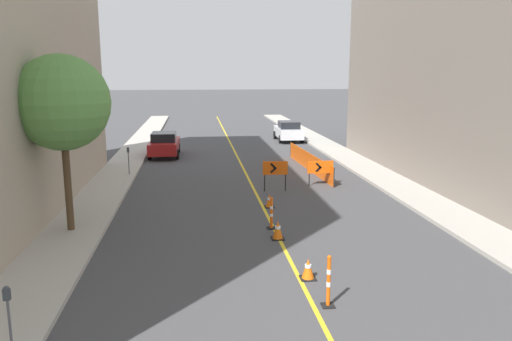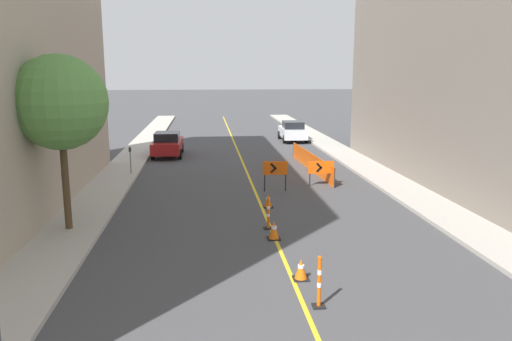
{
  "view_description": "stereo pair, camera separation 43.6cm",
  "coord_description": "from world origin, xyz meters",
  "px_view_note": "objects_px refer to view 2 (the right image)",
  "views": [
    {
      "loc": [
        -2.69,
        -3.98,
        5.49
      ],
      "look_at": [
        0.04,
        18.35,
        1.0
      ],
      "focal_mm": 35.0,
      "sensor_mm": 36.0,
      "label": 1
    },
    {
      "loc": [
        -2.26,
        -4.03,
        5.49
      ],
      "look_at": [
        0.04,
        18.35,
        1.0
      ],
      "focal_mm": 35.0,
      "sensor_mm": 36.0,
      "label": 2
    }
  ],
  "objects_px": {
    "arrow_barricade_primary": "(275,170)",
    "parked_car_curb_mid": "(293,131)",
    "parked_car_curb_near": "(168,144)",
    "street_tree_left_near": "(60,103)",
    "traffic_cone_third": "(274,230)",
    "delineator_post_front": "(319,285)",
    "traffic_cone_second": "(301,269)",
    "parking_meter_far_curb": "(130,155)",
    "arrow_barricade_secondary": "(321,168)",
    "delineator_post_rear": "(268,215)",
    "traffic_cone_fourth": "(268,201)"
  },
  "relations": [
    {
      "from": "delineator_post_rear",
      "to": "traffic_cone_second",
      "type": "bearing_deg",
      "value": -85.9
    },
    {
      "from": "arrow_barricade_secondary",
      "to": "parking_meter_far_curb",
      "type": "bearing_deg",
      "value": 161.26
    },
    {
      "from": "delineator_post_rear",
      "to": "traffic_cone_third",
      "type": "bearing_deg",
      "value": -87.73
    },
    {
      "from": "delineator_post_rear",
      "to": "parked_car_curb_near",
      "type": "height_order",
      "value": "parked_car_curb_near"
    },
    {
      "from": "parked_car_curb_near",
      "to": "street_tree_left_near",
      "type": "bearing_deg",
      "value": -97.26
    },
    {
      "from": "traffic_cone_fourth",
      "to": "street_tree_left_near",
      "type": "bearing_deg",
      "value": -161.05
    },
    {
      "from": "arrow_barricade_secondary",
      "to": "parked_car_curb_mid",
      "type": "xyz_separation_m",
      "value": [
        1.4,
        15.86,
        -0.07
      ]
    },
    {
      "from": "parking_meter_far_curb",
      "to": "delineator_post_front",
      "type": "bearing_deg",
      "value": -67.4
    },
    {
      "from": "arrow_barricade_primary",
      "to": "arrow_barricade_secondary",
      "type": "relative_size",
      "value": 1.11
    },
    {
      "from": "traffic_cone_second",
      "to": "street_tree_left_near",
      "type": "height_order",
      "value": "street_tree_left_near"
    },
    {
      "from": "traffic_cone_fourth",
      "to": "parking_meter_far_curb",
      "type": "xyz_separation_m",
      "value": [
        -6.48,
        6.89,
        0.88
      ]
    },
    {
      "from": "arrow_barricade_secondary",
      "to": "street_tree_left_near",
      "type": "height_order",
      "value": "street_tree_left_near"
    },
    {
      "from": "delineator_post_rear",
      "to": "parked_car_curb_near",
      "type": "distance_m",
      "value": 16.69
    },
    {
      "from": "traffic_cone_third",
      "to": "arrow_barricade_primary",
      "type": "xyz_separation_m",
      "value": [
        0.98,
        6.69,
        0.72
      ]
    },
    {
      "from": "traffic_cone_third",
      "to": "parked_car_curb_near",
      "type": "height_order",
      "value": "parked_car_curb_near"
    },
    {
      "from": "parked_car_curb_mid",
      "to": "street_tree_left_near",
      "type": "bearing_deg",
      "value": -116.47
    },
    {
      "from": "traffic_cone_third",
      "to": "delineator_post_front",
      "type": "distance_m",
      "value": 4.96
    },
    {
      "from": "traffic_cone_fourth",
      "to": "parked_car_curb_mid",
      "type": "bearing_deg",
      "value": 77.17
    },
    {
      "from": "parked_car_curb_near",
      "to": "parking_meter_far_curb",
      "type": "distance_m",
      "value": 6.51
    },
    {
      "from": "delineator_post_rear",
      "to": "arrow_barricade_secondary",
      "type": "distance_m",
      "value": 7.31
    },
    {
      "from": "arrow_barricade_secondary",
      "to": "parked_car_curb_mid",
      "type": "distance_m",
      "value": 15.92
    },
    {
      "from": "traffic_cone_fourth",
      "to": "parked_car_curb_near",
      "type": "relative_size",
      "value": 0.13
    },
    {
      "from": "delineator_post_rear",
      "to": "arrow_barricade_secondary",
      "type": "height_order",
      "value": "arrow_barricade_secondary"
    },
    {
      "from": "parking_meter_far_curb",
      "to": "street_tree_left_near",
      "type": "distance_m",
      "value": 9.98
    },
    {
      "from": "traffic_cone_fourth",
      "to": "street_tree_left_near",
      "type": "relative_size",
      "value": 0.09
    },
    {
      "from": "delineator_post_rear",
      "to": "parked_car_curb_near",
      "type": "bearing_deg",
      "value": 106.13
    },
    {
      "from": "traffic_cone_second",
      "to": "street_tree_left_near",
      "type": "bearing_deg",
      "value": 146.73
    },
    {
      "from": "delineator_post_rear",
      "to": "arrow_barricade_secondary",
      "type": "relative_size",
      "value": 0.91
    },
    {
      "from": "arrow_barricade_primary",
      "to": "parked_car_curb_mid",
      "type": "distance_m",
      "value": 17.18
    },
    {
      "from": "traffic_cone_second",
      "to": "delineator_post_rear",
      "type": "height_order",
      "value": "delineator_post_rear"
    },
    {
      "from": "arrow_barricade_secondary",
      "to": "parked_car_curb_near",
      "type": "distance_m",
      "value": 12.49
    },
    {
      "from": "delineator_post_front",
      "to": "arrow_barricade_primary",
      "type": "height_order",
      "value": "arrow_barricade_primary"
    },
    {
      "from": "parked_car_curb_mid",
      "to": "delineator_post_rear",
      "type": "bearing_deg",
      "value": -100.55
    },
    {
      "from": "delineator_post_rear",
      "to": "street_tree_left_near",
      "type": "height_order",
      "value": "street_tree_left_near"
    },
    {
      "from": "delineator_post_front",
      "to": "parking_meter_far_curb",
      "type": "bearing_deg",
      "value": 112.6
    },
    {
      "from": "arrow_barricade_primary",
      "to": "arrow_barricade_secondary",
      "type": "bearing_deg",
      "value": 24.31
    },
    {
      "from": "traffic_cone_second",
      "to": "delineator_post_front",
      "type": "distance_m",
      "value": 1.66
    },
    {
      "from": "arrow_barricade_primary",
      "to": "parked_car_curb_mid",
      "type": "height_order",
      "value": "parked_car_curb_mid"
    },
    {
      "from": "traffic_cone_third",
      "to": "delineator_post_front",
      "type": "relative_size",
      "value": 0.49
    },
    {
      "from": "parking_meter_far_curb",
      "to": "parked_car_curb_near",
      "type": "bearing_deg",
      "value": 76.7
    },
    {
      "from": "arrow_barricade_primary",
      "to": "parked_car_curb_mid",
      "type": "xyz_separation_m",
      "value": [
        3.77,
        16.76,
        -0.23
      ]
    },
    {
      "from": "parked_car_curb_near",
      "to": "parked_car_curb_mid",
      "type": "height_order",
      "value": "same"
    },
    {
      "from": "parked_car_curb_mid",
      "to": "parking_meter_far_curb",
      "type": "bearing_deg",
      "value": -129.32
    },
    {
      "from": "traffic_cone_third",
      "to": "arrow_barricade_secondary",
      "type": "xyz_separation_m",
      "value": [
        3.35,
        7.59,
        0.56
      ]
    },
    {
      "from": "parked_car_curb_near",
      "to": "parked_car_curb_mid",
      "type": "distance_m",
      "value": 11.34
    },
    {
      "from": "traffic_cone_second",
      "to": "delineator_post_rear",
      "type": "xyz_separation_m",
      "value": [
        -0.32,
        4.43,
        0.22
      ]
    },
    {
      "from": "traffic_cone_third",
      "to": "delineator_post_rear",
      "type": "height_order",
      "value": "delineator_post_rear"
    },
    {
      "from": "arrow_barricade_secondary",
      "to": "parked_car_curb_mid",
      "type": "height_order",
      "value": "parked_car_curb_mid"
    },
    {
      "from": "traffic_cone_second",
      "to": "arrow_barricade_primary",
      "type": "xyz_separation_m",
      "value": [
        0.71,
        10.0,
        0.75
      ]
    },
    {
      "from": "traffic_cone_third",
      "to": "parking_meter_far_curb",
      "type": "bearing_deg",
      "value": 119.69
    }
  ]
}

